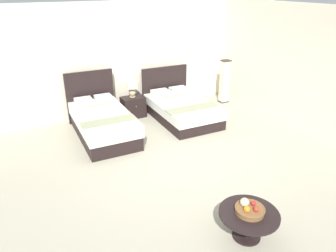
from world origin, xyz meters
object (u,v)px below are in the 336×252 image
Objects in this scene: fruit_bowl at (249,209)px; coffee_table at (248,219)px; bed_near_corner at (181,108)px; floor_lamp_corner at (224,81)px; nightstand at (133,107)px; bed_near_window at (102,122)px; table_lamp at (132,87)px.

coffee_table is at bearing -108.50° from fruit_bowl.
bed_near_corner is 1.74× the size of floor_lamp_corner.
nightstand is at bearing 146.47° from bed_near_corner.
bed_near_window is 3.75× the size of nightstand.
floor_lamp_corner is (3.86, 0.52, 0.30)m from bed_near_window.
fruit_bowl is (-1.34, -4.12, 0.20)m from bed_near_corner.
floor_lamp_corner reaches higher than coffee_table.
table_lamp is at bearing 86.54° from fruit_bowl.
bed_near_window is 1.77× the size of floor_lamp_corner.
nightstand is at bearing -90.00° from table_lamp.
nightstand is at bearing 86.49° from coffee_table.
bed_near_window is 3.91m from floor_lamp_corner.
table_lamp is (1.05, 0.72, 0.49)m from bed_near_window.
floor_lamp_corner is (2.81, -0.20, -0.19)m from table_lamp.
bed_near_window is at bearing -145.61° from table_lamp.
bed_near_corner is at bearing -33.53° from nightstand.
nightstand is 0.72× the size of coffee_table.
floor_lamp_corner is (1.76, 0.51, 0.35)m from bed_near_corner.
bed_near_window is 1.37m from table_lamp.
coffee_table is (0.76, -4.12, -0.01)m from bed_near_window.
bed_near_corner is (2.10, 0.01, -0.05)m from bed_near_window.
coffee_table is at bearing -79.59° from bed_near_window.
bed_near_corner is 4.34m from coffee_table.
floor_lamp_corner reaches higher than bed_near_corner.
table_lamp is at bearing 90.00° from nightstand.
bed_near_window reaches higher than coffee_table.
floor_lamp_corner is (2.81, -0.18, 0.35)m from nightstand.
bed_near_corner is 1.25m from nightstand.
nightstand is 4.83m from coffee_table.
fruit_bowl is 0.33× the size of floor_lamp_corner.
table_lamp is 0.33× the size of floor_lamp_corner.
table_lamp is at bearing 86.51° from coffee_table.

